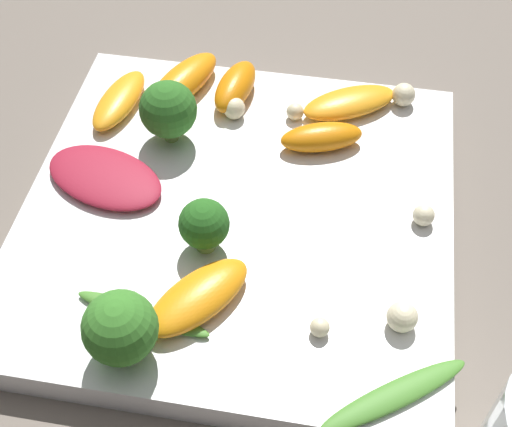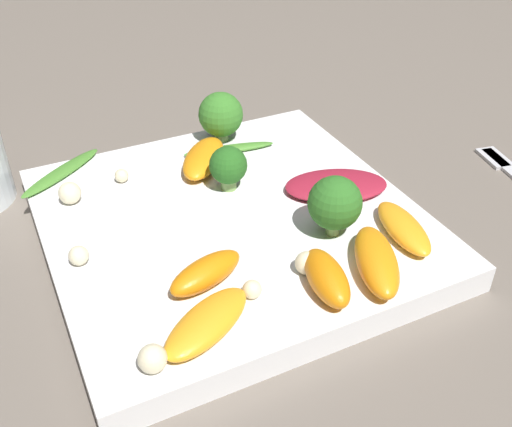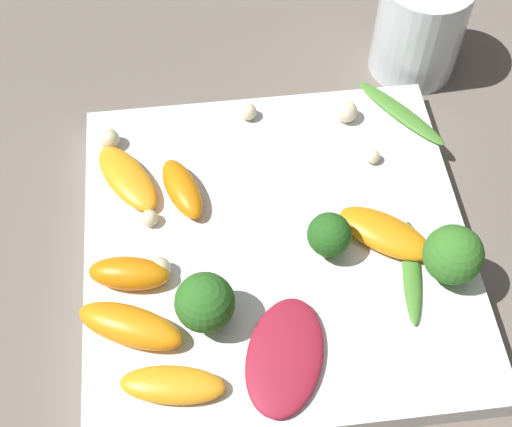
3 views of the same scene
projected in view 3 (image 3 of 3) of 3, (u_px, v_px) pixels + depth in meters
name	position (u px, v px, depth m)	size (l,w,h in m)	color
ground_plane	(276.00, 255.00, 0.56)	(2.40, 2.40, 0.00)	#6B6056
plate	(276.00, 248.00, 0.55)	(0.29, 0.29, 0.02)	white
drinking_glass	(420.00, 26.00, 0.63)	(0.08, 0.08, 0.09)	white
radicchio_leaf_0	(285.00, 356.00, 0.48)	(0.08, 0.10, 0.01)	maroon
orange_segment_0	(129.00, 273.00, 0.51)	(0.06, 0.04, 0.02)	orange
orange_segment_1	(182.00, 189.00, 0.55)	(0.04, 0.06, 0.02)	orange
orange_segment_2	(130.00, 326.00, 0.49)	(0.08, 0.06, 0.02)	orange
orange_segment_3	(127.00, 178.00, 0.56)	(0.06, 0.08, 0.01)	orange
orange_segment_4	(173.00, 385.00, 0.47)	(0.07, 0.04, 0.01)	orange
orange_segment_5	(385.00, 233.00, 0.53)	(0.08, 0.07, 0.02)	orange
broccoli_floret_0	(453.00, 255.00, 0.50)	(0.04, 0.04, 0.05)	#7A9E51
broccoli_floret_1	(329.00, 235.00, 0.52)	(0.03, 0.03, 0.04)	#84AD5B
broccoli_floret_2	(205.00, 303.00, 0.48)	(0.04, 0.04, 0.05)	#7A9E51
arugula_sprig_0	(411.00, 271.00, 0.52)	(0.03, 0.09, 0.01)	#47842D
arugula_sprig_1	(401.00, 113.00, 0.61)	(0.07, 0.09, 0.01)	#47842D
macadamia_nut_0	(160.00, 268.00, 0.52)	(0.02, 0.02, 0.02)	beige
macadamia_nut_1	(109.00, 139.00, 0.58)	(0.02, 0.02, 0.02)	beige
macadamia_nut_2	(248.00, 112.00, 0.60)	(0.01, 0.01, 0.01)	beige
macadamia_nut_3	(150.00, 218.00, 0.54)	(0.01, 0.01, 0.01)	beige
macadamia_nut_4	(373.00, 156.00, 0.58)	(0.01, 0.01, 0.01)	beige
macadamia_nut_5	(346.00, 111.00, 0.60)	(0.02, 0.02, 0.02)	beige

